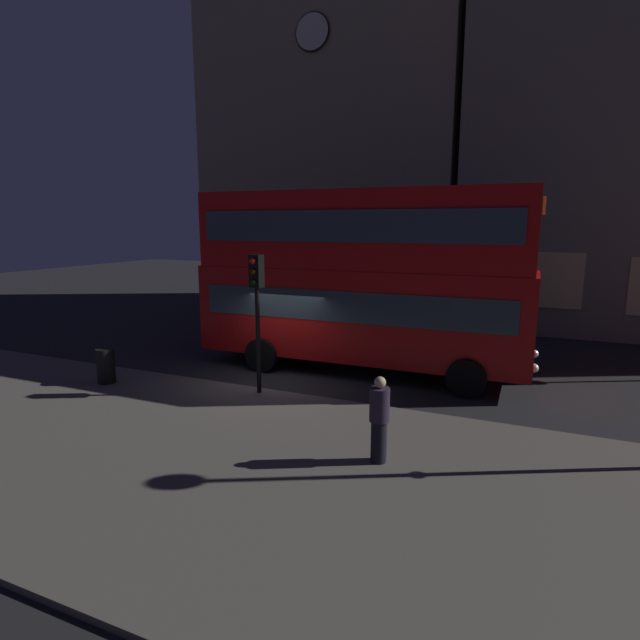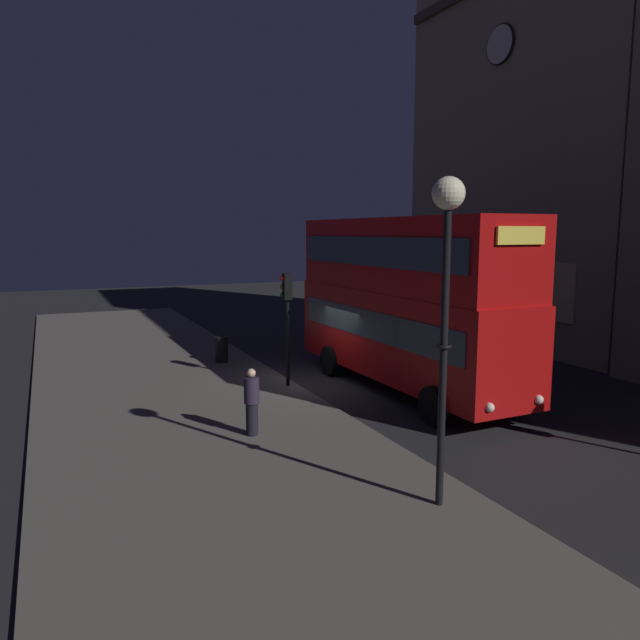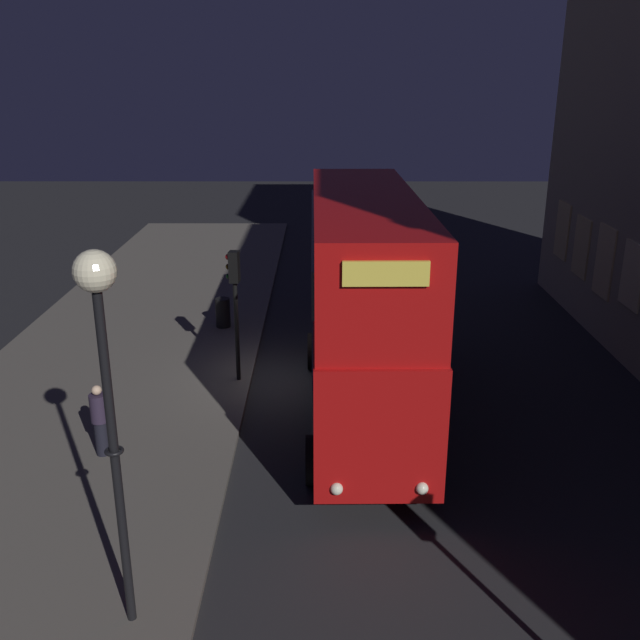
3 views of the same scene
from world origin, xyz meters
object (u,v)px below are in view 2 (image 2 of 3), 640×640
double_decker_bus (404,296)px  litter_bin (222,349)px  pedestrian (252,401)px  traffic_light_near_kerb (287,305)px  street_lamp (447,255)px

double_decker_bus → litter_bin: double_decker_bus is taller
pedestrian → traffic_light_near_kerb: bearing=-108.0°
double_decker_bus → traffic_light_near_kerb: (-1.67, -3.39, -0.31)m
traffic_light_near_kerb → street_lamp: bearing=2.0°
pedestrian → litter_bin: pedestrian is taller
double_decker_bus → street_lamp: bearing=-28.6°
street_lamp → litter_bin: (-13.74, -0.35, -4.13)m
traffic_light_near_kerb → pedestrian: (4.16, -2.60, -1.81)m
double_decker_bus → street_lamp: 8.78m
street_lamp → pedestrian: bearing=-159.2°
street_lamp → pedestrian: size_ratio=3.53×
traffic_light_near_kerb → litter_bin: traffic_light_near_kerb is taller
double_decker_bus → pedestrian: 6.83m
pedestrian → litter_bin: size_ratio=1.70×
street_lamp → traffic_light_near_kerb: bearing=176.0°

